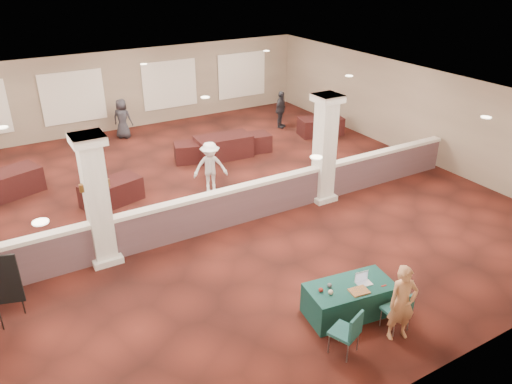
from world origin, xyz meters
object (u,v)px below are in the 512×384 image
near_table (349,299)px  far_table_back_right (321,126)px  far_table_front_center (224,147)px  attendee_b (210,167)px  far_table_back_center (198,151)px  far_table_back_left (8,184)px  attendee_d (122,119)px  conf_chair_side (349,330)px  far_table_front_left (112,192)px  attendee_c (281,110)px  conf_chair_main (400,309)px  woman (402,303)px  far_table_front_right (248,144)px

near_table → far_table_back_right: 11.08m
far_table_front_center → attendee_b: (-1.63, -2.33, 0.40)m
near_table → far_table_back_center: size_ratio=1.10×
far_table_back_left → attendee_d: 5.69m
conf_chair_side → attendee_d: bearing=68.9°
near_table → attendee_d: attendee_d is taller
far_table_front_left → far_table_front_center: size_ratio=0.87×
attendee_c → conf_chair_main: bearing=-147.1°
conf_chair_side → attendee_b: attendee_b is taller
far_table_front_left → far_table_front_center: (4.50, 1.57, 0.05)m
attendee_c → far_table_back_center: bearing=164.8°
conf_chair_side → far_table_front_left: size_ratio=0.55×
far_table_back_center → far_table_back_right: (5.42, 0.00, 0.02)m
conf_chair_side → far_table_front_center: 10.18m
near_table → attendee_b: bearing=97.5°
near_table → far_table_front_center: far_table_front_center is taller
far_table_front_center → far_table_back_left: (-7.06, 0.52, -0.02)m
far_table_front_left → far_table_back_center: bearing=26.3°
far_table_back_right → woman: bearing=-119.8°
far_table_back_center → far_table_front_right: bearing=-5.9°
conf_chair_side → woman: (1.15, -0.13, 0.24)m
woman → attendee_d: bearing=111.4°
far_table_back_right → attendee_c: attendee_c is taller
near_table → far_table_front_right: near_table is taller
attendee_c → far_table_front_left: bearing=167.9°
far_table_front_left → far_table_back_center: size_ratio=1.06×
woman → far_table_back_right: 11.76m
far_table_front_center → far_table_back_center: size_ratio=1.21×
far_table_back_right → attendee_c: bearing=119.4°
near_table → far_table_back_center: near_table is taller
conf_chair_main → attendee_d: bearing=96.2°
conf_chair_main → woman: (-0.10, -0.12, 0.26)m
far_table_back_center → attendee_c: size_ratio=1.06×
far_table_back_center → attendee_d: (-1.56, 3.66, 0.46)m
woman → far_table_front_center: size_ratio=0.80×
attendee_d → near_table: bearing=134.5°
far_table_front_right → attendee_b: bearing=-138.7°
attendee_b → far_table_front_left: bearing=-175.8°
near_table → far_table_front_left: 7.92m
conf_chair_main → far_table_front_left: (-3.27, 8.31, -0.18)m
conf_chair_main → far_table_front_right: 10.14m
conf_chair_main → far_table_back_left: bearing=120.3°
conf_chair_side → far_table_front_left: 8.55m
attendee_d → attendee_b: bearing=138.9°
conf_chair_main → attendee_b: 7.57m
conf_chair_main → attendee_b: attendee_b is taller
attendee_d → far_table_front_center: bearing=163.7°
conf_chair_main → far_table_front_center: 9.96m
attendee_b → far_table_front_center: bearing=73.9°
far_table_back_right → attendee_d: bearing=152.3°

